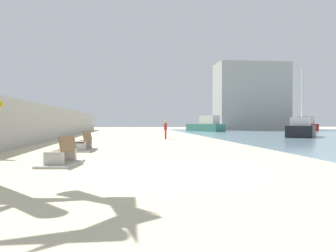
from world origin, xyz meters
name	(u,v)px	position (x,y,z in m)	size (l,w,h in m)	color
ground_plane	(143,139)	(0.00, 18.00, 0.00)	(120.00, 120.00, 0.00)	beige
seawall	(49,123)	(-7.50, 18.00, 1.34)	(0.80, 64.00, 2.68)	#ADAAA3
bench_near	(62,158)	(-3.42, 1.72, 0.23)	(1.35, 2.22, 0.98)	#ADAAA3
bench_far	(83,146)	(-3.42, 7.23, 0.23)	(1.30, 2.20, 0.98)	#ADAAA3
person_walking	(166,128)	(1.86, 17.60, 0.89)	(0.29, 0.50, 1.54)	#B22D33
boat_mid_bay	(301,129)	(14.72, 19.58, 0.74)	(4.90, 5.86, 6.34)	black
boat_nearest	(206,126)	(10.11, 38.37, 0.88)	(4.51, 7.54, 2.30)	#337060
boat_outer	(304,125)	(28.02, 43.29, 0.89)	(2.56, 5.55, 6.51)	red
harbor_building	(251,97)	(19.82, 46.00, 5.69)	(12.00, 6.00, 11.38)	#9E9E99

